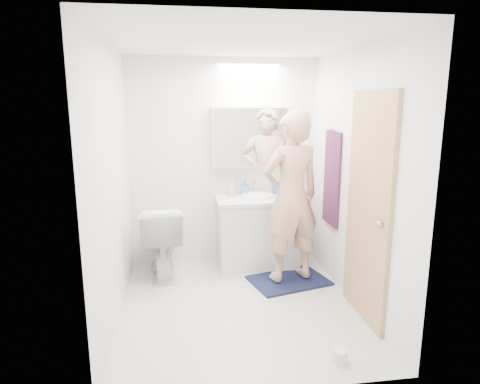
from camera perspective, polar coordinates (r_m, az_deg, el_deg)
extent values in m
plane|color=silver|center=(4.17, -0.19, -15.03)|extent=(2.50, 2.50, 0.00)
plane|color=white|center=(3.74, -0.22, 19.80)|extent=(2.50, 2.50, 0.00)
plane|color=white|center=(4.99, -2.23, 4.07)|extent=(2.50, 0.00, 2.50)
plane|color=white|center=(2.57, 3.73, -3.76)|extent=(2.50, 0.00, 2.50)
plane|color=white|center=(3.78, -16.96, 0.90)|extent=(0.00, 2.50, 2.50)
plane|color=white|center=(4.07, 15.32, 1.78)|extent=(0.00, 2.50, 2.50)
cube|color=silver|center=(4.95, 2.38, -5.63)|extent=(0.90, 0.55, 0.78)
cube|color=silver|center=(4.84, 2.42, -1.01)|extent=(0.95, 0.58, 0.04)
cylinder|color=white|center=(4.86, 2.36, -0.53)|extent=(0.36, 0.36, 0.03)
cylinder|color=silver|center=(5.03, 1.97, 0.66)|extent=(0.02, 0.02, 0.16)
cube|color=white|center=(4.93, 1.34, 7.47)|extent=(0.88, 0.14, 0.70)
cube|color=silver|center=(4.85, 1.49, 7.40)|extent=(0.84, 0.01, 0.66)
imported|color=white|center=(4.76, -10.64, -6.37)|extent=(0.51, 0.83, 0.81)
cube|color=#121F39|center=(4.67, 6.64, -11.81)|extent=(0.91, 0.73, 0.02)
imported|color=tan|center=(4.38, 6.94, -0.68)|extent=(0.73, 0.57, 1.78)
cube|color=tan|center=(3.79, 16.96, -2.16)|extent=(0.04, 0.80, 2.00)
sphere|color=gold|center=(3.53, 18.38, -4.16)|extent=(0.06, 0.06, 0.06)
cube|color=#101E35|center=(4.58, 12.28, 1.79)|extent=(0.02, 0.42, 1.00)
cylinder|color=silver|center=(4.51, 12.42, 8.29)|extent=(0.07, 0.02, 0.02)
imported|color=#D0B986|center=(4.92, -1.09, 0.66)|extent=(0.10, 0.10, 0.20)
imported|color=#4F76AA|center=(4.97, 0.68, 0.63)|extent=(0.11, 0.11, 0.18)
imported|color=#406BC2|center=(5.03, 4.82, 0.26)|extent=(0.13, 0.13, 0.10)
cylinder|color=silver|center=(3.44, 13.34, -20.81)|extent=(0.11, 0.11, 0.10)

